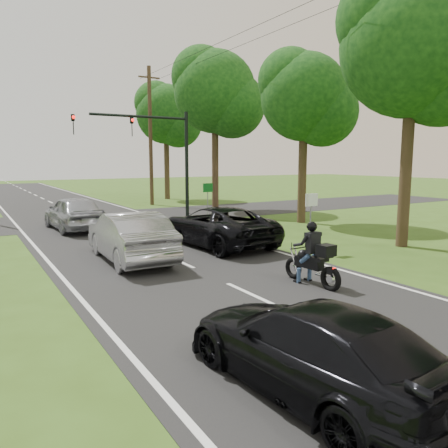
{
  "coord_description": "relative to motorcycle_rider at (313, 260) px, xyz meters",
  "views": [
    {
      "loc": [
        -5.94,
        -8.68,
        3.29
      ],
      "look_at": [
        1.08,
        3.0,
        1.3
      ],
      "focal_mm": 35.0,
      "sensor_mm": 36.0,
      "label": 1
    }
  ],
  "objects": [
    {
      "name": "ground",
      "position": [
        -1.9,
        0.23,
        -0.68
      ],
      "size": [
        140.0,
        140.0,
        0.0
      ],
      "primitive_type": "plane",
      "color": "#335016",
      "rests_on": "ground"
    },
    {
      "name": "utility_pole_far",
      "position": [
        4.3,
        22.23,
        4.4
      ],
      "size": [
        1.6,
        0.28,
        10.0
      ],
      "color": "#4A3321",
      "rests_on": "ground"
    },
    {
      "name": "tree_row_c",
      "position": [
        7.85,
        9.03,
        5.55
      ],
      "size": [
        4.8,
        4.65,
        8.76
      ],
      "color": "#332316",
      "rests_on": "ground"
    },
    {
      "name": "motorcycle_rider",
      "position": [
        0.0,
        0.0,
        0.0
      ],
      "size": [
        0.57,
        2.01,
        1.73
      ],
      "rotation": [
        0.0,
        0.0,
        0.05
      ],
      "color": "black",
      "rests_on": "ground"
    },
    {
      "name": "cross_road",
      "position": [
        -1.9,
        16.23,
        -0.68
      ],
      "size": [
        60.0,
        7.0,
        0.01
      ],
      "primitive_type": "cube",
      "color": "black",
      "rests_on": "ground"
    },
    {
      "name": "road",
      "position": [
        -1.9,
        10.23,
        -0.67
      ],
      "size": [
        8.0,
        100.0,
        0.01
      ],
      "primitive_type": "cube",
      "color": "black",
      "rests_on": "ground"
    },
    {
      "name": "dark_car_behind",
      "position": [
        -3.74,
        -4.03,
        -0.02
      ],
      "size": [
        2.11,
        4.57,
        1.3
      ],
      "primitive_type": "imported",
      "rotation": [
        0.0,
        0.0,
        3.21
      ],
      "color": "black",
      "rests_on": "road"
    },
    {
      "name": "sign_white",
      "position": [
        2.8,
        3.21,
        0.92
      ],
      "size": [
        0.55,
        0.07,
        2.12
      ],
      "color": "slate",
      "rests_on": "ground"
    },
    {
      "name": "tree_row_b",
      "position": [
        6.9,
        2.0,
        6.45
      ],
      "size": [
        5.6,
        5.43,
        10.06
      ],
      "color": "#332316",
      "rests_on": "ground"
    },
    {
      "name": "tree_row_e",
      "position": [
        7.58,
        26.01,
        6.15
      ],
      "size": [
        5.28,
        5.12,
        9.61
      ],
      "color": "#332316",
      "rests_on": "ground"
    },
    {
      "name": "dark_suv",
      "position": [
        0.54,
        6.04,
        0.1
      ],
      "size": [
        2.9,
        5.67,
        1.53
      ],
      "primitive_type": "imported",
      "rotation": [
        0.0,
        0.0,
        3.21
      ],
      "color": "black",
      "rests_on": "road"
    },
    {
      "name": "silver_suv",
      "position": [
        -3.37,
        12.86,
        0.15
      ],
      "size": [
        2.19,
        4.9,
        1.63
      ],
      "primitive_type": "imported",
      "rotation": [
        0.0,
        0.0,
        3.2
      ],
      "color": "#9FA0A6",
      "rests_on": "road"
    },
    {
      "name": "tree_row_d",
      "position": [
        7.2,
        16.99,
        6.75
      ],
      "size": [
        5.76,
        5.58,
        10.45
      ],
      "color": "#332316",
      "rests_on": "ground"
    },
    {
      "name": "traffic_signal",
      "position": [
        1.44,
        14.23,
        3.46
      ],
      "size": [
        6.38,
        0.44,
        6.0
      ],
      "color": "black",
      "rests_on": "ground"
    },
    {
      "name": "sign_green",
      "position": [
        3.0,
        11.21,
        0.92
      ],
      "size": [
        0.55,
        0.07,
        2.12
      ],
      "color": "slate",
      "rests_on": "ground"
    },
    {
      "name": "silver_sedan",
      "position": [
        -3.23,
        5.23,
        0.14
      ],
      "size": [
        1.88,
        4.96,
        1.62
      ],
      "primitive_type": "imported",
      "rotation": [
        0.0,
        0.0,
        3.11
      ],
      "color": "#A4A3A8",
      "rests_on": "road"
    }
  ]
}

